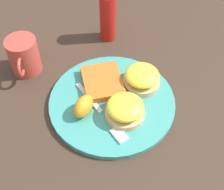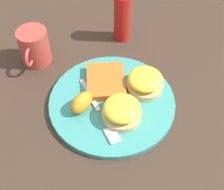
# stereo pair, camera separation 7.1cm
# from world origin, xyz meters

# --- Properties ---
(ground_plane) EXTENTS (1.10, 1.10, 0.00)m
(ground_plane) POSITION_xyz_m (0.00, 0.00, 0.00)
(ground_plane) COLOR #38281E
(plate) EXTENTS (0.29, 0.29, 0.01)m
(plate) POSITION_xyz_m (0.00, 0.00, 0.01)
(plate) COLOR teal
(plate) RESTS_ON ground_plane
(sandwich_benedict_left) EXTENTS (0.09, 0.09, 0.05)m
(sandwich_benedict_left) POSITION_xyz_m (0.04, 0.03, 0.04)
(sandwich_benedict_left) COLOR tan
(sandwich_benedict_left) RESTS_ON plate
(sandwich_benedict_right) EXTENTS (0.09, 0.09, 0.05)m
(sandwich_benedict_right) POSITION_xyz_m (-0.05, 0.07, 0.04)
(sandwich_benedict_right) COLOR tan
(sandwich_benedict_right) RESTS_ON plate
(hashbrown_patty) EXTENTS (0.12, 0.11, 0.02)m
(hashbrown_patty) POSITION_xyz_m (-0.05, -0.02, 0.02)
(hashbrown_patty) COLOR #BB6021
(hashbrown_patty) RESTS_ON plate
(orange_wedge) EXTENTS (0.07, 0.06, 0.04)m
(orange_wedge) POSITION_xyz_m (0.03, -0.06, 0.04)
(orange_wedge) COLOR orange
(orange_wedge) RESTS_ON plate
(fork) EXTENTS (0.17, 0.12, 0.00)m
(fork) POSITION_xyz_m (0.04, -0.02, 0.02)
(fork) COLOR silver
(fork) RESTS_ON plate
(cup) EXTENTS (0.11, 0.08, 0.09)m
(cup) POSITION_xyz_m (-0.12, -0.21, 0.05)
(cup) COLOR #B23D33
(cup) RESTS_ON ground_plane
(condiment_bottle) EXTENTS (0.04, 0.04, 0.14)m
(condiment_bottle) POSITION_xyz_m (-0.24, 0.00, 0.07)
(condiment_bottle) COLOR #B21914
(condiment_bottle) RESTS_ON ground_plane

